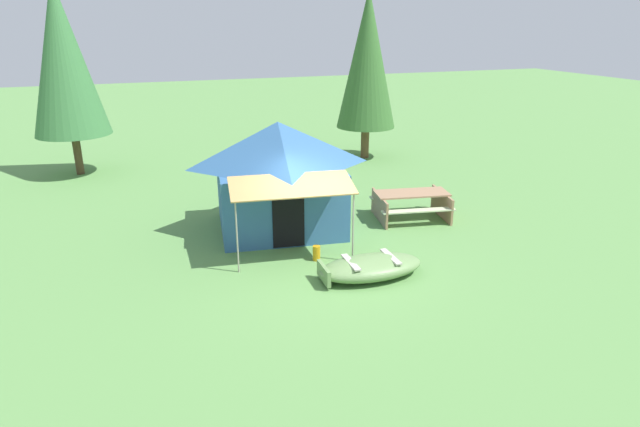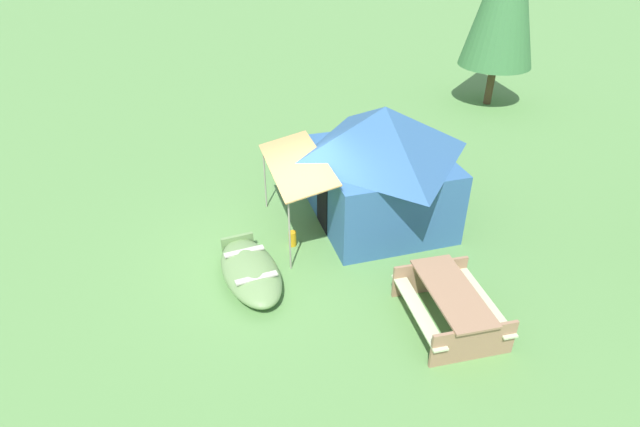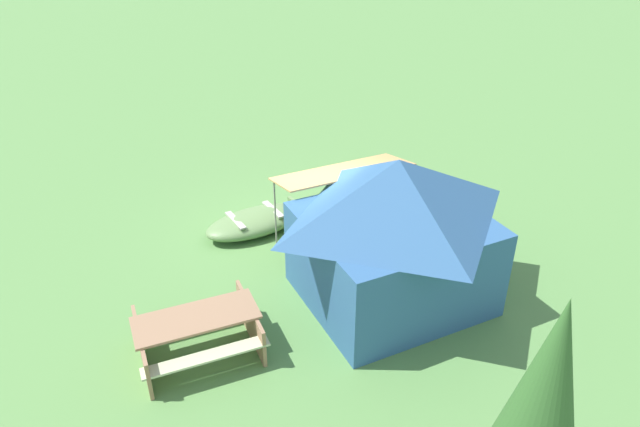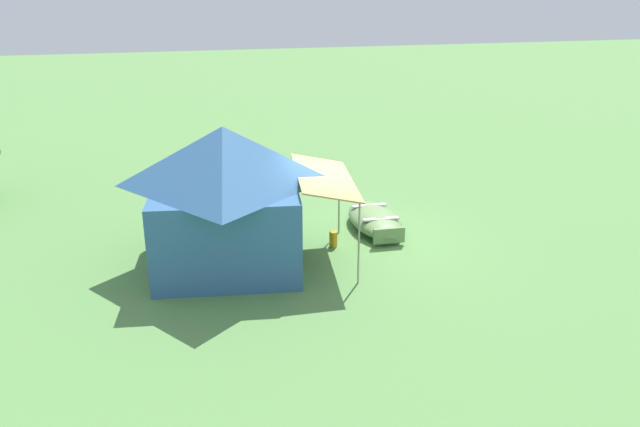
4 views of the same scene
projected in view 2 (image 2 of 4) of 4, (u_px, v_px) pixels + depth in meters
name	position (u px, v px, depth m)	size (l,w,h in m)	color
ground_plane	(284.00, 251.00, 11.22)	(80.00, 80.00, 0.00)	#5B8E49
beached_rowboat	(251.00, 271.00, 10.27)	(2.32, 1.15, 0.45)	#698C52
canvas_cabin_tent	(381.00, 164.00, 11.55)	(3.65, 4.37, 2.80)	#326093
picnic_table	(451.00, 302.00, 9.13)	(2.22, 1.83, 0.75)	#9C7556
cooler_box	(356.00, 230.00, 11.61)	(0.45, 0.35, 0.32)	#248F5E
fuel_can	(293.00, 239.00, 11.31)	(0.17, 0.17, 0.35)	orange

